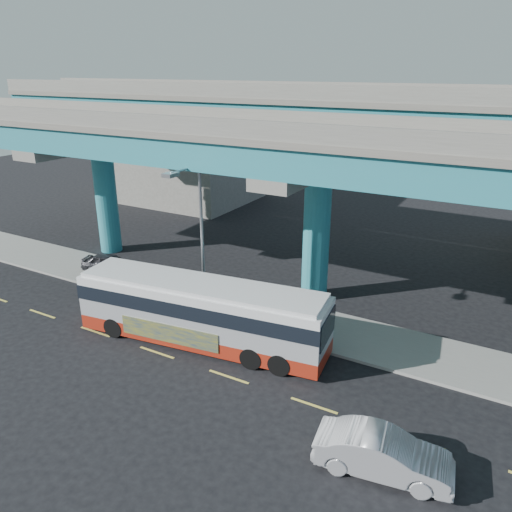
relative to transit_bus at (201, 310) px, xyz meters
The scene contains 9 objects.
ground 3.54m from the transit_bus, 30.13° to the right, with size 120.00×120.00×0.00m, color black.
sidewalk 5.05m from the transit_bus, 55.93° to the left, with size 70.00×4.00×0.15m, color gray.
lane_markings 3.68m from the transit_bus, 34.72° to the right, with size 58.00×0.12×0.01m.
viaduct 10.91m from the transit_bus, 70.53° to the left, with size 52.00×12.40×11.70m.
building_concrete 28.49m from the transit_bus, 127.67° to the left, with size 12.00×10.00×9.00m, color gray.
transit_bus is the anchor object (origin of this frame).
sedan 10.77m from the transit_bus, 21.49° to the right, with size 4.66×2.19×1.48m, color #AEAEB3.
parked_car 10.98m from the transit_bus, 158.14° to the left, with size 3.79×2.22×1.21m, color #323237.
street_lamp 4.43m from the transit_bus, 129.79° to the left, with size 0.50×2.64×8.17m.
Camera 1 is at (10.02, -15.70, 12.61)m, focal length 35.00 mm.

